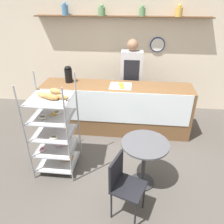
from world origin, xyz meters
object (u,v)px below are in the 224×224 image
Objects in this scene: pastry_rack at (55,131)px; coffee_carafe at (68,74)px; cafe_chair at (123,181)px; donut_tray_counter at (120,85)px; person_worker at (131,78)px; cafe_table at (144,154)px.

pastry_rack reaches higher than coffee_carafe.
cafe_chair is at bearing -59.30° from coffee_carafe.
cafe_chair is at bearing -33.68° from pastry_rack.
pastry_rack reaches higher than cafe_chair.
cafe_chair is at bearing -84.57° from donut_tray_counter.
person_worker reaches higher than cafe_chair.
cafe_chair is 2.02m from donut_tray_counter.
person_worker reaches higher than pastry_rack.
coffee_carafe is 0.80× the size of donut_tray_counter.
person_worker is 0.59m from donut_tray_counter.
pastry_rack is 1.33m from cafe_chair.
person_worker is at bearing 20.28° from coffee_carafe.
cafe_table is (0.27, -1.99, -0.41)m from person_worker.
donut_tray_counter is (-0.46, 1.43, 0.45)m from cafe_table.
person_worker is 2.35× the size of cafe_table.
person_worker is 2.05m from cafe_table.
person_worker is at bearing 97.72° from cafe_table.
cafe_table is 2.31× the size of coffee_carafe.
cafe_table is at bearing -8.17° from cafe_chair.
coffee_carafe is 1.05m from donut_tray_counter.
donut_tray_counter is (-0.19, -0.56, 0.04)m from person_worker.
pastry_rack is at bearing -121.96° from person_worker.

